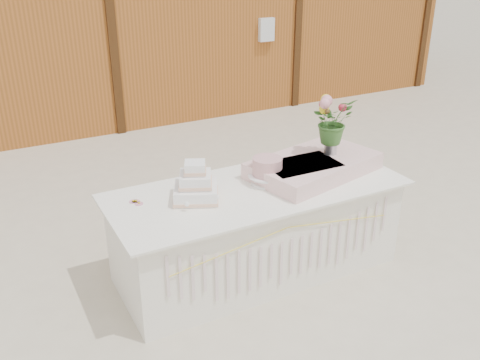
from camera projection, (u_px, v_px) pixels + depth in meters
name	position (u px, v px, depth m)	size (l,w,h in m)	color
ground	(256.00, 269.00, 4.57)	(80.00, 80.00, 0.00)	beige
barn	(76.00, 0.00, 8.70)	(12.60, 4.60, 3.30)	#9D5620
cake_table	(257.00, 230.00, 4.41)	(2.40, 1.00, 0.77)	white
wedding_cake	(196.00, 187.00, 4.03)	(0.44, 0.44, 0.30)	white
pink_cake_stand	(267.00, 169.00, 4.28)	(0.31, 0.31, 0.22)	white
satin_runner	(314.00, 166.00, 4.50)	(1.08, 0.63, 0.14)	#FFCDCD
flower_vase	(331.00, 146.00, 4.53)	(0.11, 0.11, 0.15)	#ADAEB2
bouquet	(333.00, 115.00, 4.42)	(0.35, 0.30, 0.38)	#3A6D2B
loose_flowers	(139.00, 209.00, 3.91)	(0.12, 0.30, 0.02)	pink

